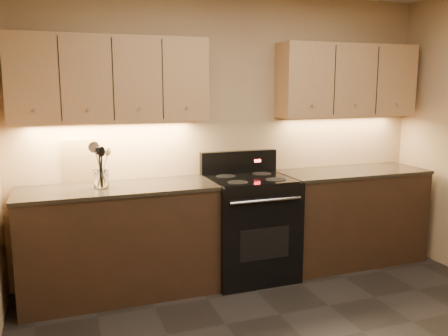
{
  "coord_description": "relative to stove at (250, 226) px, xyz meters",
  "views": [
    {
      "loc": [
        -1.58,
        -2.18,
        1.75
      ],
      "look_at": [
        -0.25,
        1.45,
        1.08
      ],
      "focal_mm": 38.0,
      "sensor_mm": 36.0,
      "label": 1
    }
  ],
  "objects": [
    {
      "name": "outlet_plate",
      "position": [
        -1.38,
        0.31,
        0.64
      ],
      "size": [
        0.08,
        0.01,
        0.12
      ],
      "primitive_type": "cube",
      "color": "#B2B5BA",
      "rests_on": "wall_back"
    },
    {
      "name": "wall_back",
      "position": [
        -0.08,
        0.32,
        0.82
      ],
      "size": [
        4.0,
        0.04,
        2.6
      ],
      "primitive_type": "cube",
      "color": "tan",
      "rests_on": "ground"
    },
    {
      "name": "black_spoon",
      "position": [
        -1.3,
        0.05,
        0.63
      ],
      "size": [
        0.07,
        0.14,
        0.33
      ],
      "primitive_type": null,
      "rotation": [
        0.24,
        -0.01,
        0.14
      ],
      "color": "black",
      "rests_on": "utensil_crock"
    },
    {
      "name": "steel_skimmer",
      "position": [
        -1.27,
        0.03,
        0.64
      ],
      "size": [
        0.17,
        0.11,
        0.36
      ],
      "primitive_type": null,
      "rotation": [
        -0.05,
        -0.23,
        0.05
      ],
      "color": "silver",
      "rests_on": "utensil_crock"
    },
    {
      "name": "wooden_spoon",
      "position": [
        -1.33,
        0.03,
        0.63
      ],
      "size": [
        0.17,
        0.13,
        0.33
      ],
      "primitive_type": null,
      "rotation": [
        -0.1,
        0.38,
        0.3
      ],
      "color": "tan",
      "rests_on": "utensil_crock"
    },
    {
      "name": "black_turner",
      "position": [
        -1.3,
        0.01,
        0.63
      ],
      "size": [
        0.11,
        0.11,
        0.33
      ],
      "primitive_type": null,
      "rotation": [
        -0.05,
        -0.02,
        0.23
      ],
      "color": "black",
      "rests_on": "utensil_crock"
    },
    {
      "name": "counter_left",
      "position": [
        -1.18,
        0.02,
        -0.01
      ],
      "size": [
        1.62,
        0.62,
        0.93
      ],
      "color": "black",
      "rests_on": "ground"
    },
    {
      "name": "counter_right",
      "position": [
        1.1,
        0.02,
        -0.01
      ],
      "size": [
        1.46,
        0.62,
        0.93
      ],
      "color": "black",
      "rests_on": "ground"
    },
    {
      "name": "upper_cab_right",
      "position": [
        1.1,
        0.17,
        1.32
      ],
      "size": [
        1.44,
        0.3,
        0.7
      ],
      "primitive_type": "cube",
      "color": "tan",
      "rests_on": "wall_back"
    },
    {
      "name": "stove",
      "position": [
        0.0,
        0.0,
        0.0
      ],
      "size": [
        0.76,
        0.68,
        1.14
      ],
      "color": "black",
      "rests_on": "ground"
    },
    {
      "name": "cutting_board",
      "position": [
        -1.44,
        0.29,
        0.64
      ],
      "size": [
        0.3,
        0.07,
        0.38
      ],
      "primitive_type": "cube",
      "rotation": [
        0.1,
        0.0,
        -0.07
      ],
      "color": "tan",
      "rests_on": "counter_left"
    },
    {
      "name": "utensil_crock",
      "position": [
        -1.3,
        0.04,
        0.52
      ],
      "size": [
        0.13,
        0.13,
        0.15
      ],
      "color": "white",
      "rests_on": "counter_left"
    },
    {
      "name": "upper_cab_left",
      "position": [
        -1.18,
        0.17,
        1.32
      ],
      "size": [
        1.6,
        0.3,
        0.7
      ],
      "primitive_type": "cube",
      "color": "tan",
      "rests_on": "wall_back"
    }
  ]
}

